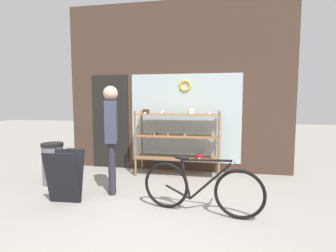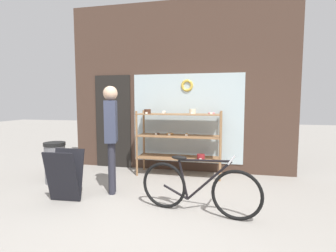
% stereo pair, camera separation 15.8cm
% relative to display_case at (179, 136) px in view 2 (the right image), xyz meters
% --- Properties ---
extents(ground_plane, '(30.00, 30.00, 0.00)m').
position_rel_display_case_xyz_m(ground_plane, '(-0.10, -2.22, -0.81)').
color(ground_plane, gray).
extents(storefront_facade, '(4.87, 0.13, 3.63)m').
position_rel_display_case_xyz_m(storefront_facade, '(-0.14, 0.40, 0.95)').
color(storefront_facade, '#473328').
rests_on(storefront_facade, ground_plane).
extents(display_case, '(1.71, 0.52, 1.36)m').
position_rel_display_case_xyz_m(display_case, '(0.00, 0.00, 0.00)').
color(display_case, '#8E6642').
rests_on(display_case, ground_plane).
extents(bicycle, '(1.66, 0.47, 0.79)m').
position_rel_display_case_xyz_m(bicycle, '(0.58, -1.77, -0.45)').
color(bicycle, black).
rests_on(bicycle, ground_plane).
extents(sandwich_board, '(0.51, 0.41, 0.78)m').
position_rel_display_case_xyz_m(sandwich_board, '(-1.45, -1.76, -0.41)').
color(sandwich_board, black).
rests_on(sandwich_board, ground_plane).
extents(pedestrian, '(0.27, 0.36, 1.77)m').
position_rel_display_case_xyz_m(pedestrian, '(-0.90, -1.28, 0.25)').
color(pedestrian, '#282833').
rests_on(pedestrian, ground_plane).
extents(trash_bin, '(0.39, 0.39, 0.76)m').
position_rel_display_case_xyz_m(trash_bin, '(-2.17, -1.00, -0.40)').
color(trash_bin, slate).
rests_on(trash_bin, ground_plane).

